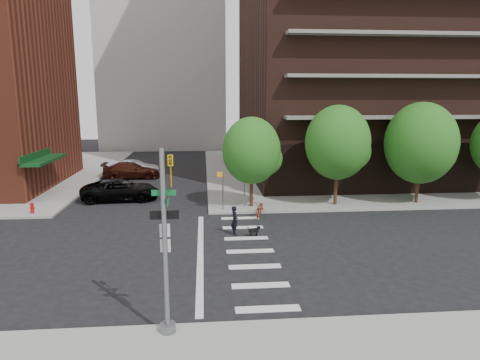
% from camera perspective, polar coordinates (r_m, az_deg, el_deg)
% --- Properties ---
extents(ground, '(120.00, 120.00, 0.00)m').
position_cam_1_polar(ground, '(21.73, -6.65, -9.66)').
color(ground, black).
rests_on(ground, ground).
extents(sidewalk_ne, '(39.00, 33.00, 0.15)m').
position_cam_1_polar(sidewalk_ne, '(48.66, 19.14, 1.46)').
color(sidewalk_ne, gray).
rests_on(sidewalk_ne, ground).
extents(crosswalk, '(3.85, 13.00, 0.01)m').
position_cam_1_polar(crosswalk, '(21.76, -0.75, -9.54)').
color(crosswalk, silver).
rests_on(crosswalk, ground).
extents(tree_a, '(4.00, 4.00, 5.90)m').
position_cam_1_polar(tree_a, '(29.23, 1.54, 3.94)').
color(tree_a, '#301E11').
rests_on(tree_a, sidewalk_ne).
extents(tree_b, '(4.50, 4.50, 6.65)m').
position_cam_1_polar(tree_b, '(30.43, 12.89, 4.90)').
color(tree_b, '#301E11').
rests_on(tree_b, sidewalk_ne).
extents(tree_c, '(5.00, 5.00, 6.80)m').
position_cam_1_polar(tree_c, '(32.76, 22.96, 4.55)').
color(tree_c, '#301E11').
rests_on(tree_c, sidewalk_ne).
extents(traffic_signal, '(0.90, 0.75, 6.00)m').
position_cam_1_polar(traffic_signal, '(13.80, -9.78, -10.15)').
color(traffic_signal, slate).
rests_on(traffic_signal, sidewalk_s).
extents(pedestrian_signal, '(2.18, 0.67, 2.60)m').
position_cam_1_polar(pedestrian_signal, '(28.88, -1.68, -0.55)').
color(pedestrian_signal, slate).
rests_on(pedestrian_signal, sidewalk_ne).
extents(fire_hydrant, '(0.24, 0.24, 0.73)m').
position_cam_1_polar(fire_hydrant, '(31.11, -25.98, -3.30)').
color(fire_hydrant, '#A50C0C').
rests_on(fire_hydrant, sidewalk_nw).
extents(parked_car_black, '(2.98, 5.86, 1.59)m').
position_cam_1_polar(parked_car_black, '(33.24, -15.62, -1.29)').
color(parked_car_black, black).
rests_on(parked_car_black, ground).
extents(parked_car_maroon, '(2.24, 5.37, 1.55)m').
position_cam_1_polar(parked_car_maroon, '(41.97, -14.28, 1.26)').
color(parked_car_maroon, '#3D1810').
rests_on(parked_car_maroon, ground).
extents(parked_car_silver, '(1.67, 4.66, 1.53)m').
position_cam_1_polar(parked_car_silver, '(43.32, -13.89, 1.56)').
color(parked_car_silver, silver).
rests_on(parked_car_silver, ground).
extents(scooter, '(1.22, 2.02, 1.00)m').
position_cam_1_polar(scooter, '(27.99, 2.67, -3.78)').
color(scooter, '#9A2E18').
rests_on(scooter, ground).
extents(dog_walker, '(0.67, 0.50, 1.66)m').
position_cam_1_polar(dog_walker, '(24.11, -0.72, -5.40)').
color(dog_walker, black).
rests_on(dog_walker, ground).
extents(dog, '(0.66, 0.31, 0.55)m').
position_cam_1_polar(dog, '(23.97, 1.92, -6.72)').
color(dog, black).
rests_on(dog, ground).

